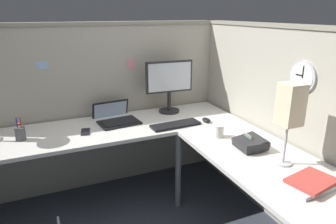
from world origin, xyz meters
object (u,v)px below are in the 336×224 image
monitor (169,83)px  cell_phone (85,132)px  desk_lamp_paper (290,107)px  coffee_mug (219,131)px  computer_mouse (206,120)px  laptop (115,118)px  wall_clock (303,77)px  keyboard (176,125)px  office_phone (251,144)px  book_stack (309,183)px  pen_cup (20,133)px

monitor → cell_phone: (-0.84, -0.22, -0.29)m
desk_lamp_paper → coffee_mug: bearing=104.7°
computer_mouse → desk_lamp_paper: size_ratio=0.20×
desk_lamp_paper → computer_mouse: bearing=93.8°
laptop → wall_clock: wall_clock is taller
desk_lamp_paper → keyboard: bearing=111.6°
monitor → keyboard: bearing=-105.7°
office_phone → book_stack: bearing=-90.5°
cell_phone → book_stack: size_ratio=0.47×
laptop → office_phone: bearing=-52.8°
coffee_mug → keyboard: bearing=121.2°
computer_mouse → office_phone: bearing=-89.4°
book_stack → coffee_mug: size_ratio=3.19×
monitor → cell_phone: size_ratio=3.47×
office_phone → book_stack: office_phone is taller
pen_cup → computer_mouse: bearing=-8.1°
coffee_mug → cell_phone: bearing=151.8°
office_phone → keyboard: bearing=115.7°
office_phone → book_stack: 0.53m
monitor → coffee_mug: size_ratio=5.21×
book_stack → wall_clock: size_ratio=1.39×
keyboard → book_stack: bearing=-78.4°
laptop → office_phone: laptop is taller
monitor → wall_clock: size_ratio=2.27×
pen_cup → coffee_mug: bearing=-21.0°
monitor → computer_mouse: monitor is taller
cell_phone → office_phone: 1.30m
computer_mouse → cell_phone: size_ratio=0.72×
book_stack → pen_cup: bearing=138.1°
keyboard → cell_phone: bearing=165.0°
pen_cup → desk_lamp_paper: size_ratio=0.34×
pen_cup → book_stack: 2.03m
computer_mouse → office_phone: (0.01, -0.61, 0.02)m
laptop → computer_mouse: size_ratio=4.00×
keyboard → cell_phone: size_ratio=2.99×
pen_cup → book_stack: size_ratio=0.59×
wall_clock → laptop: bearing=135.8°
monitor → laptop: bearing=-177.0°
book_stack → coffee_mug: 0.81m
desk_lamp_paper → laptop: bearing=122.5°
office_phone → wall_clock: wall_clock is taller
laptop → office_phone: (0.74, -0.98, 0.01)m
desk_lamp_paper → monitor: bearing=101.0°
office_phone → coffee_mug: 0.29m
pen_cup → cell_phone: (0.48, -0.04, -0.05)m
cell_phone → office_phone: size_ratio=0.66×
cell_phone → wall_clock: wall_clock is taller
pen_cup → cell_phone: size_ratio=1.25×
keyboard → computer_mouse: bearing=-5.7°
coffee_mug → laptop: bearing=132.9°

